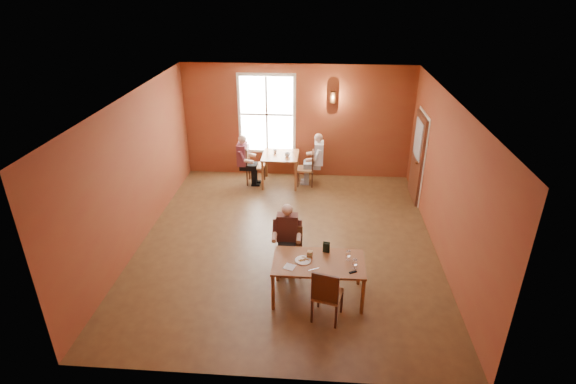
# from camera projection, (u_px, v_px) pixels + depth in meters

# --- Properties ---
(ground) EXTENTS (6.00, 7.00, 0.01)m
(ground) POSITION_uv_depth(u_px,v_px,m) (287.00, 242.00, 9.32)
(ground) COLOR brown
(ground) RESTS_ON ground
(wall_back) EXTENTS (6.00, 0.04, 3.00)m
(wall_back) POSITION_uv_depth(u_px,v_px,m) (297.00, 122.00, 11.80)
(wall_back) COLOR brown
(wall_back) RESTS_ON ground
(wall_front) EXTENTS (6.00, 0.04, 3.00)m
(wall_front) POSITION_uv_depth(u_px,v_px,m) (266.00, 290.00, 5.52)
(wall_front) COLOR brown
(wall_front) RESTS_ON ground
(wall_left) EXTENTS (0.04, 7.00, 3.00)m
(wall_left) POSITION_uv_depth(u_px,v_px,m) (136.00, 171.00, 8.86)
(wall_left) COLOR brown
(wall_left) RESTS_ON ground
(wall_right) EXTENTS (0.04, 7.00, 3.00)m
(wall_right) POSITION_uv_depth(u_px,v_px,m) (446.00, 180.00, 8.46)
(wall_right) COLOR brown
(wall_right) RESTS_ON ground
(ceiling) EXTENTS (6.00, 7.00, 0.04)m
(ceiling) POSITION_uv_depth(u_px,v_px,m) (287.00, 99.00, 8.00)
(ceiling) COLOR white
(ceiling) RESTS_ON wall_back
(window) EXTENTS (1.36, 0.10, 1.96)m
(window) POSITION_uv_depth(u_px,v_px,m) (267.00, 114.00, 11.72)
(window) COLOR white
(window) RESTS_ON wall_back
(door) EXTENTS (0.12, 1.04, 2.10)m
(door) POSITION_uv_depth(u_px,v_px,m) (417.00, 158.00, 10.72)
(door) COLOR maroon
(door) RESTS_ON ground
(wall_sconce) EXTENTS (0.16, 0.16, 0.28)m
(wall_sconce) POSITION_uv_depth(u_px,v_px,m) (333.00, 97.00, 11.34)
(wall_sconce) COLOR brown
(wall_sconce) RESTS_ON wall_back
(main_table) EXTENTS (1.53, 0.86, 0.72)m
(main_table) POSITION_uv_depth(u_px,v_px,m) (318.00, 279.00, 7.59)
(main_table) COLOR brown
(main_table) RESTS_ON ground
(chair_diner_main) EXTENTS (0.39, 0.39, 0.89)m
(chair_diner_main) POSITION_uv_depth(u_px,v_px,m) (291.00, 252.00, 8.17)
(chair_diner_main) COLOR #3C2510
(chair_diner_main) RESTS_ON ground
(diner_main) EXTENTS (0.50, 0.50, 1.25)m
(diner_main) POSITION_uv_depth(u_px,v_px,m) (291.00, 245.00, 8.06)
(diner_main) COLOR #37261D
(diner_main) RESTS_ON ground
(chair_empty) EXTENTS (0.52, 0.52, 0.97)m
(chair_empty) POSITION_uv_depth(u_px,v_px,m) (328.00, 293.00, 7.06)
(chair_empty) COLOR #542F1C
(chair_empty) RESTS_ON ground
(plate_food) EXTENTS (0.30, 0.30, 0.04)m
(plate_food) POSITION_uv_depth(u_px,v_px,m) (303.00, 260.00, 7.44)
(plate_food) COLOR silver
(plate_food) RESTS_ON main_table
(sandwich) EXTENTS (0.10, 0.10, 0.11)m
(sandwich) POSITION_uv_depth(u_px,v_px,m) (310.00, 255.00, 7.51)
(sandwich) COLOR tan
(sandwich) RESTS_ON main_table
(goblet_a) EXTENTS (0.10, 0.10, 0.19)m
(goblet_a) POSITION_uv_depth(u_px,v_px,m) (348.00, 255.00, 7.43)
(goblet_a) COLOR white
(goblet_a) RESTS_ON main_table
(goblet_b) EXTENTS (0.09, 0.09, 0.19)m
(goblet_b) POSITION_uv_depth(u_px,v_px,m) (355.00, 264.00, 7.21)
(goblet_b) COLOR white
(goblet_b) RESTS_ON main_table
(menu_stand) EXTENTS (0.13, 0.08, 0.19)m
(menu_stand) POSITION_uv_depth(u_px,v_px,m) (326.00, 247.00, 7.64)
(menu_stand) COLOR black
(menu_stand) RESTS_ON main_table
(knife) EXTENTS (0.18, 0.10, 0.00)m
(knife) POSITION_uv_depth(u_px,v_px,m) (314.00, 269.00, 7.24)
(knife) COLOR silver
(knife) RESTS_ON main_table
(napkin) EXTENTS (0.22, 0.22, 0.01)m
(napkin) POSITION_uv_depth(u_px,v_px,m) (290.00, 267.00, 7.29)
(napkin) COLOR white
(napkin) RESTS_ON main_table
(sunglasses) EXTENTS (0.13, 0.09, 0.02)m
(sunglasses) POSITION_uv_depth(u_px,v_px,m) (353.00, 272.00, 7.16)
(sunglasses) COLOR black
(sunglasses) RESTS_ON main_table
(second_table) EXTENTS (0.92, 0.92, 0.81)m
(second_table) POSITION_uv_depth(u_px,v_px,m) (280.00, 169.00, 11.72)
(second_table) COLOR brown
(second_table) RESTS_ON ground
(chair_diner_white) EXTENTS (0.41, 0.41, 0.92)m
(chair_diner_white) POSITION_uv_depth(u_px,v_px,m) (305.00, 168.00, 11.66)
(chair_diner_white) COLOR #492615
(chair_diner_white) RESTS_ON ground
(diner_white) EXTENTS (0.53, 0.53, 1.33)m
(diner_white) POSITION_uv_depth(u_px,v_px,m) (307.00, 161.00, 11.56)
(diner_white) COLOR silver
(diner_white) RESTS_ON ground
(chair_diner_maroon) EXTENTS (0.45, 0.45, 1.02)m
(chair_diner_maroon) POSITION_uv_depth(u_px,v_px,m) (256.00, 165.00, 11.72)
(chair_diner_maroon) COLOR #532816
(chair_diner_maroon) RESTS_ON ground
(diner_maroon) EXTENTS (0.52, 0.52, 1.30)m
(diner_maroon) POSITION_uv_depth(u_px,v_px,m) (254.00, 160.00, 11.66)
(diner_maroon) COLOR maroon
(diner_maroon) RESTS_ON ground
(cup_a) EXTENTS (0.17, 0.17, 0.10)m
(cup_a) POSITION_uv_depth(u_px,v_px,m) (287.00, 155.00, 11.40)
(cup_a) COLOR silver
(cup_a) RESTS_ON second_table
(cup_b) EXTENTS (0.12, 0.12, 0.10)m
(cup_b) POSITION_uv_depth(u_px,v_px,m) (275.00, 151.00, 11.63)
(cup_b) COLOR white
(cup_b) RESTS_ON second_table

